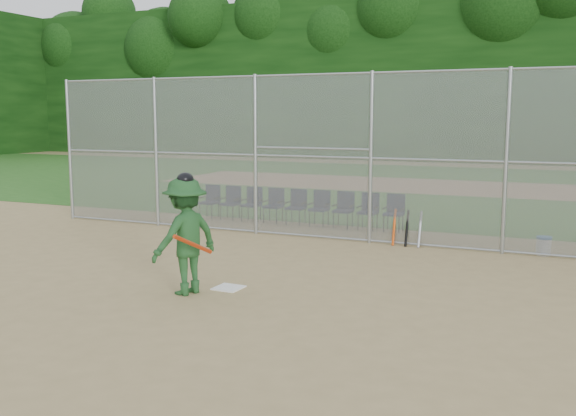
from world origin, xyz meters
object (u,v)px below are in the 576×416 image
at_px(home_plate, 229,288).
at_px(water_cooler, 544,246).
at_px(batter_at_plate, 185,235).
at_px(chair_0, 209,202).

bearing_deg(home_plate, water_cooler, 46.12).
bearing_deg(home_plate, batter_at_plate, -131.73).
distance_m(batter_at_plate, chair_0, 8.16).
height_order(home_plate, batter_at_plate, batter_at_plate).
distance_m(batter_at_plate, water_cooler, 7.86).
xyz_separation_m(batter_at_plate, chair_0, (-3.82, 7.18, -0.51)).
xyz_separation_m(water_cooler, chair_0, (-9.22, 1.53, 0.27)).
bearing_deg(chair_0, batter_at_plate, -61.97).
bearing_deg(chair_0, water_cooler, -9.41).
height_order(home_plate, chair_0, chair_0).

